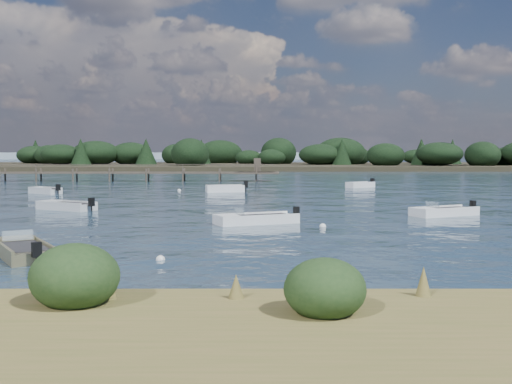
{
  "coord_description": "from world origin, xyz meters",
  "views": [
    {
      "loc": [
        3.87,
        -27.24,
        3.75
      ],
      "look_at": [
        3.85,
        14.0,
        1.0
      ],
      "focal_mm": 45.0,
      "sensor_mm": 36.0,
      "label": 1
    }
  ],
  "objects_px": {
    "dinghy_near_olive": "(23,253)",
    "jetty": "(38,173)",
    "dinghy_mid_white_b": "(444,213)",
    "tender_far_grey_b": "(360,186)",
    "tender_far_grey": "(45,192)",
    "tender_far_white": "(225,190)",
    "dinghy_mid_grey": "(66,208)",
    "dinghy_mid_white_a": "(256,221)"
  },
  "relations": [
    {
      "from": "dinghy_mid_white_a",
      "to": "jetty",
      "type": "relative_size",
      "value": 0.07
    },
    {
      "from": "dinghy_mid_white_b",
      "to": "jetty",
      "type": "height_order",
      "value": "jetty"
    },
    {
      "from": "dinghy_near_olive",
      "to": "tender_far_grey_b",
      "type": "distance_m",
      "value": 44.46
    },
    {
      "from": "dinghy_near_olive",
      "to": "dinghy_mid_grey",
      "type": "relative_size",
      "value": 1.03
    },
    {
      "from": "dinghy_mid_white_b",
      "to": "tender_far_grey",
      "type": "relative_size",
      "value": 1.32
    },
    {
      "from": "dinghy_near_olive",
      "to": "jetty",
      "type": "distance_m",
      "value": 55.83
    },
    {
      "from": "tender_far_white",
      "to": "dinghy_mid_grey",
      "type": "xyz_separation_m",
      "value": [
        -9.05,
        -16.46,
        -0.03
      ]
    },
    {
      "from": "tender_far_grey_b",
      "to": "tender_far_grey",
      "type": "bearing_deg",
      "value": -162.99
    },
    {
      "from": "dinghy_near_olive",
      "to": "tender_far_white",
      "type": "xyz_separation_m",
      "value": [
        5.43,
        33.83,
        0.04
      ]
    },
    {
      "from": "dinghy_mid_grey",
      "to": "jetty",
      "type": "distance_m",
      "value": 38.25
    },
    {
      "from": "dinghy_near_olive",
      "to": "dinghy_mid_white_b",
      "type": "height_order",
      "value": "same"
    },
    {
      "from": "dinghy_near_olive",
      "to": "dinghy_mid_white_a",
      "type": "relative_size",
      "value": 0.94
    },
    {
      "from": "dinghy_mid_white_b",
      "to": "jetty",
      "type": "relative_size",
      "value": 0.07
    },
    {
      "from": "dinghy_mid_white_b",
      "to": "jetty",
      "type": "bearing_deg",
      "value": 132.79
    },
    {
      "from": "dinghy_near_olive",
      "to": "jetty",
      "type": "xyz_separation_m",
      "value": [
        -17.45,
        53.02,
        0.85
      ]
    },
    {
      "from": "dinghy_mid_grey",
      "to": "tender_far_grey_b",
      "type": "bearing_deg",
      "value": 46.42
    },
    {
      "from": "tender_far_grey_b",
      "to": "tender_far_grey",
      "type": "relative_size",
      "value": 0.97
    },
    {
      "from": "tender_far_white",
      "to": "dinghy_mid_white_a",
      "type": "xyz_separation_m",
      "value": [
        2.72,
        -23.81,
        -0.04
      ]
    },
    {
      "from": "tender_far_white",
      "to": "jetty",
      "type": "xyz_separation_m",
      "value": [
        -22.88,
        19.19,
        0.81
      ]
    },
    {
      "from": "tender_far_white",
      "to": "dinghy_mid_white_b",
      "type": "bearing_deg",
      "value": -56.18
    },
    {
      "from": "tender_far_grey",
      "to": "tender_far_grey_b",
      "type": "bearing_deg",
      "value": 17.01
    },
    {
      "from": "tender_far_white",
      "to": "dinghy_mid_white_a",
      "type": "bearing_deg",
      "value": -83.49
    },
    {
      "from": "jetty",
      "to": "dinghy_near_olive",
      "type": "bearing_deg",
      "value": -71.79
    },
    {
      "from": "dinghy_mid_white_b",
      "to": "dinghy_mid_grey",
      "type": "bearing_deg",
      "value": 171.16
    },
    {
      "from": "tender_far_white",
      "to": "dinghy_mid_white_a",
      "type": "height_order",
      "value": "tender_far_white"
    },
    {
      "from": "dinghy_mid_grey",
      "to": "jetty",
      "type": "relative_size",
      "value": 0.06
    },
    {
      "from": "tender_far_white",
      "to": "dinghy_mid_white_a",
      "type": "relative_size",
      "value": 0.84
    },
    {
      "from": "tender_far_white",
      "to": "dinghy_mid_white_a",
      "type": "distance_m",
      "value": 23.97
    },
    {
      "from": "dinghy_mid_white_b",
      "to": "tender_far_white",
      "type": "bearing_deg",
      "value": 123.82
    },
    {
      "from": "tender_far_white",
      "to": "tender_far_grey",
      "type": "distance_m",
      "value": 15.26
    },
    {
      "from": "tender_far_grey_b",
      "to": "jetty",
      "type": "distance_m",
      "value": 37.96
    },
    {
      "from": "tender_far_white",
      "to": "tender_far_grey",
      "type": "relative_size",
      "value": 1.18
    },
    {
      "from": "dinghy_mid_grey",
      "to": "dinghy_mid_white_b",
      "type": "bearing_deg",
      "value": -8.84
    },
    {
      "from": "dinghy_mid_grey",
      "to": "jetty",
      "type": "height_order",
      "value": "jetty"
    },
    {
      "from": "tender_far_grey_b",
      "to": "tender_far_white",
      "type": "bearing_deg",
      "value": -152.8
    },
    {
      "from": "dinghy_mid_white_a",
      "to": "tender_far_white",
      "type": "bearing_deg",
      "value": 96.51
    },
    {
      "from": "tender_far_grey",
      "to": "dinghy_mid_white_a",
      "type": "xyz_separation_m",
      "value": [
        17.85,
        -21.88,
        -0.02
      ]
    },
    {
      "from": "tender_far_grey_b",
      "to": "dinghy_mid_white_a",
      "type": "height_order",
      "value": "tender_far_grey_b"
    },
    {
      "from": "dinghy_mid_white_b",
      "to": "tender_far_grey_b",
      "type": "relative_size",
      "value": 1.35
    },
    {
      "from": "tender_far_grey",
      "to": "dinghy_mid_grey",
      "type": "relative_size",
      "value": 0.78
    },
    {
      "from": "tender_far_grey",
      "to": "dinghy_mid_grey",
      "type": "xyz_separation_m",
      "value": [
        6.08,
        -14.53,
        -0.01
      ]
    },
    {
      "from": "tender_far_grey",
      "to": "dinghy_mid_white_a",
      "type": "bearing_deg",
      "value": -50.78
    }
  ]
}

